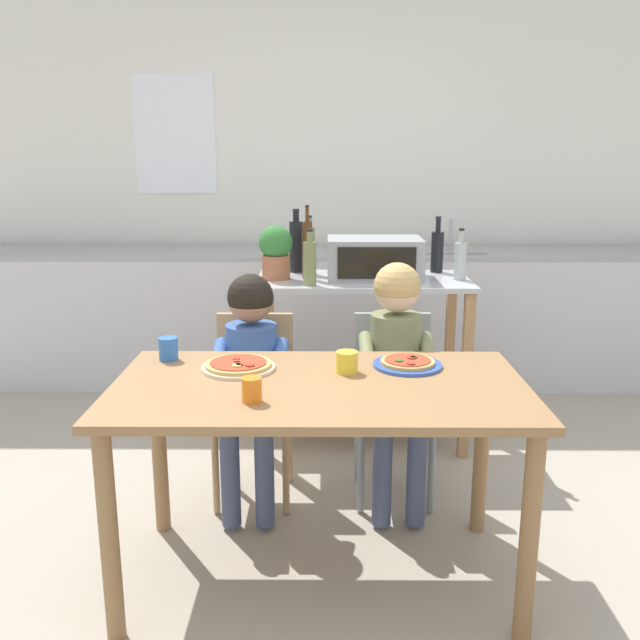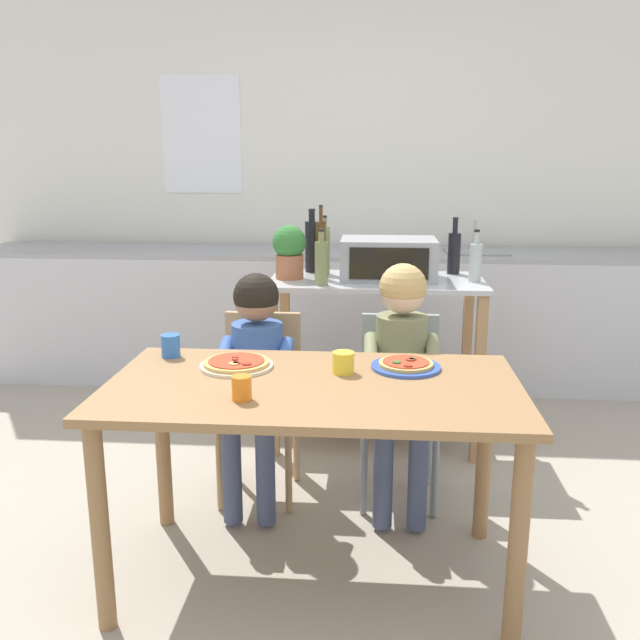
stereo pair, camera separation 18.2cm
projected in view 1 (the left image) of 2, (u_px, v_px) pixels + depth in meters
ground_plane at (321, 454)px, 3.53m from camera, size 11.06×11.06×0.00m
back_wall_tiled at (322, 178)px, 4.80m from camera, size 5.53×0.13×2.70m
kitchen_counter at (322, 316)px, 4.62m from camera, size 4.98×0.60×1.09m
kitchen_island_cart at (362, 333)px, 3.59m from camera, size 1.10×0.55×0.89m
toaster_oven at (374, 258)px, 3.51m from camera, size 0.48×0.34×0.21m
bottle_brown_beer at (307, 249)px, 3.48m from camera, size 0.05×0.05×0.38m
bottle_dark_olive_oil at (296, 245)px, 3.68m from camera, size 0.07×0.07×0.34m
bottle_slim_sauce at (310, 262)px, 3.31m from camera, size 0.06×0.06×0.28m
bottle_clear_vinegar at (310, 249)px, 3.63m from camera, size 0.05×0.05×0.31m
bottle_squat_spirits at (437, 250)px, 3.68m from camera, size 0.07×0.07×0.30m
bottle_tall_green_wine at (460, 260)px, 3.46m from camera, size 0.06×0.06×0.26m
potted_herb_plant at (276, 251)px, 3.47m from camera, size 0.17×0.17×0.28m
dining_table at (319, 412)px, 2.35m from camera, size 1.42×0.77×0.75m
dining_chair_left at (254, 392)px, 3.04m from camera, size 0.36×0.36×0.81m
dining_chair_right at (393, 392)px, 3.04m from camera, size 0.36×0.36×0.81m
child_in_blue_striped_shirt at (250, 362)px, 2.88m from camera, size 0.32×0.42×1.01m
child_in_olive_shirt at (397, 355)px, 2.88m from camera, size 0.32×0.42×1.05m
pizza_plate_cream at (238, 366)px, 2.48m from camera, size 0.27×0.27×0.03m
pizza_plate_blue_rimmed at (408, 363)px, 2.51m from camera, size 0.25×0.25×0.03m
drinking_cup_yellow at (347, 362)px, 2.43m from camera, size 0.08×0.08×0.08m
drinking_cup_orange at (252, 390)px, 2.14m from camera, size 0.06×0.06×0.08m
drinking_cup_blue at (168, 349)px, 2.58m from camera, size 0.07×0.07×0.09m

